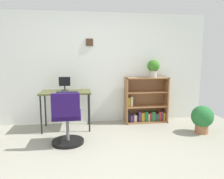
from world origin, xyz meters
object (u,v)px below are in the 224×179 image
monitor (65,84)px  office_chair (67,122)px  keyboard (67,92)px  desk (66,95)px  bookshelf_low (145,103)px  potted_plant_on_shelf (153,67)px  potted_plant_floor (202,118)px

monitor → office_chair: size_ratio=0.31×
monitor → keyboard: size_ratio=0.69×
desk → office_chair: 0.87m
bookshelf_low → potted_plant_on_shelf: 0.79m
monitor → office_chair: (0.09, -0.92, -0.51)m
bookshelf_low → potted_plant_floor: bookshelf_low is taller
keyboard → potted_plant_on_shelf: 1.86m
keyboard → desk: bearing=104.9°
monitor → potted_plant_floor: size_ratio=0.52×
potted_plant_on_shelf → potted_plant_floor: size_ratio=0.72×
office_chair → potted_plant_on_shelf: potted_plant_on_shelf is taller
office_chair → potted_plant_on_shelf: size_ratio=2.35×
monitor → potted_plant_on_shelf: bearing=2.4°
monitor → potted_plant_on_shelf: (1.84, 0.08, 0.31)m
potted_plant_on_shelf → office_chair: bearing=-150.3°
keyboard → potted_plant_on_shelf: (1.78, 0.33, 0.44)m
monitor → keyboard: monitor is taller
keyboard → bookshelf_low: (1.64, 0.38, -0.34)m
desk → potted_plant_floor: 2.61m
desk → potted_plant_floor: desk is taller
bookshelf_low → desk: bearing=-171.7°
monitor → bookshelf_low: monitor is taller
keyboard → potted_plant_floor: 2.56m
monitor → keyboard: (0.06, -0.25, -0.13)m
desk → potted_plant_floor: bearing=-13.7°
monitor → office_chair: bearing=-84.5°
monitor → desk: bearing=-76.9°
desk → keyboard: (0.04, -0.14, 0.08)m
keyboard → potted_plant_floor: keyboard is taller
monitor → potted_plant_floor: (2.53, -0.72, -0.60)m
potted_plant_on_shelf → bookshelf_low: bearing=158.7°
keyboard → potted_plant_on_shelf: bearing=10.4°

